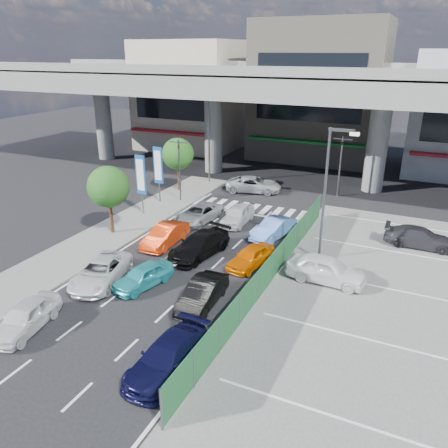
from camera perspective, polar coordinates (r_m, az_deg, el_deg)
The scene contains 30 objects.
ground at distance 24.72m, azimuth -7.22°, elevation -7.23°, with size 120.00×120.00×0.00m, color black.
parking_lot at distance 23.41m, azimuth 19.62°, elevation -10.17°, with size 12.00×28.00×0.06m, color #595956.
sidewalk_left at distance 31.39m, azimuth -14.30°, elevation -1.11°, with size 4.00×30.00×0.12m, color #595956.
fence_run at distance 23.03m, azimuth 5.38°, elevation -6.91°, with size 0.16×22.00×1.80m, color #1E572D, non-canonical shape.
expressway at distance 41.96m, azimuth 8.87°, elevation 17.27°, with size 64.00×14.00×10.75m.
building_west at distance 57.56m, azimuth -4.30°, elevation 16.37°, with size 12.00×10.90×13.00m.
building_center at distance 52.64m, azimuth 12.35°, elevation 16.53°, with size 14.00×10.90×15.00m.
traffic_light_left at distance 36.01m, azimuth -5.90°, elevation 8.89°, with size 1.60×1.24×5.20m.
traffic_light_right at distance 38.51m, azimuth 15.10°, elevation 9.11°, with size 1.60×1.24×5.20m.
street_lamp_right at distance 25.60m, azimuth 13.49°, elevation 4.97°, with size 1.65×0.22×8.00m.
street_lamp_left at distance 41.06m, azimuth -1.77°, elevation 11.79°, with size 1.65×0.22×8.00m.
signboard_near at distance 33.51m, azimuth -10.81°, elevation 6.10°, with size 0.80×0.14×4.70m.
signboard_far at distance 36.11m, azimuth -8.59°, elevation 7.38°, with size 0.80×0.14×4.70m.
tree_near at distance 30.28m, azimuth -14.88°, elevation 4.70°, with size 2.80×2.80×4.80m.
tree_far at distance 39.02m, azimuth -6.04°, elevation 9.07°, with size 2.80×2.80×4.80m.
van_white_back_left at distance 22.15m, azimuth -24.53°, elevation -10.99°, with size 1.56×3.88×1.32m, color silver.
minivan_navy_back at distance 18.18m, azimuth -7.42°, elevation -16.80°, with size 1.81×4.45×1.29m, color black.
sedan_white_mid_left at distance 24.92m, azimuth -15.81°, elevation -6.02°, with size 2.13×4.62×1.29m, color silver.
taxi_teal_mid at distance 24.03m, azimuth -10.52°, elevation -6.68°, with size 1.45×3.61×1.23m, color teal.
hatch_black_mid_right at distance 22.00m, azimuth -2.84°, elevation -9.07°, with size 1.38×3.95×1.30m, color black.
taxi_orange_left at distance 28.72m, azimuth -7.66°, elevation -1.46°, with size 1.43×4.09×1.35m, color red.
sedan_black_mid at distance 27.07m, azimuth -3.23°, elevation -2.75°, with size 1.93×4.76×1.38m, color black.
taxi_orange_right at distance 25.78m, azimuth 3.53°, elevation -4.28°, with size 1.44×3.57×1.22m, color #DF6200.
wagon_silver_front_left at distance 32.42m, azimuth -3.32°, elevation 1.36°, with size 2.04×4.42×1.23m, color #A1A4A9.
sedan_white_front_mid at distance 31.99m, azimuth 1.79°, elevation 1.20°, with size 1.57×3.90×1.33m, color silver.
kei_truck_front_right at distance 29.77m, azimuth 6.50°, elevation -0.59°, with size 1.37×3.93×1.30m, color #5982E0.
crossing_wagon_silver at distance 39.37m, azimuth 3.88°, elevation 5.18°, with size 2.25×4.89×1.36m, color #ACB0B4.
parked_sedan_white at distance 24.56m, azimuth 13.24°, elevation -5.76°, with size 1.75×4.35×1.48m, color white.
parked_sedan_dgrey at distance 30.79m, azimuth 24.21°, elevation -1.61°, with size 1.78×4.37×1.27m, color #303035.
traffic_cone at distance 25.12m, azimuth 10.18°, elevation -5.86°, with size 0.36×0.36×0.69m, color #DD500C.
Camera 1 is at (11.81, -18.13, 11.95)m, focal length 35.00 mm.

